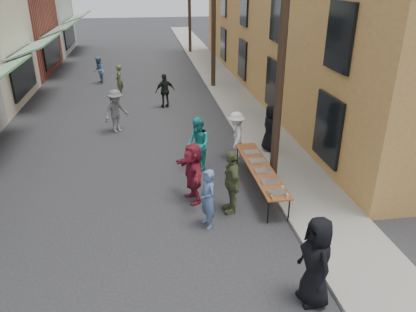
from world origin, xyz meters
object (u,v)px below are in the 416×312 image
object	(u,v)px
serving_table	(260,169)
guest_front_a	(316,262)
utility_pole_near	(283,38)
guest_front_c	(198,144)
utility_pole_mid	(214,8)
server	(271,128)
catering_tray_sausage	(277,193)

from	to	relation	value
serving_table	guest_front_a	bearing A→B (deg)	-92.55
utility_pole_near	guest_front_a	xyz separation A→B (m)	(-0.90, -5.56, -3.52)
utility_pole_near	guest_front_c	bearing A→B (deg)	157.91
utility_pole_mid	guest_front_a	bearing A→B (deg)	-92.93
utility_pole_near	server	world-z (taller)	utility_pole_near
utility_pole_mid	guest_front_a	world-z (taller)	utility_pole_mid
utility_pole_mid	guest_front_a	distance (m)	17.93
utility_pole_near	catering_tray_sausage	bearing A→B (deg)	-105.79
utility_pole_mid	guest_front_c	size ratio (longest dim) A/B	4.84
guest_front_a	server	world-z (taller)	guest_front_a
serving_table	server	size ratio (longest dim) A/B	2.28
utility_pole_mid	catering_tray_sausage	bearing A→B (deg)	-92.73
utility_pole_mid	utility_pole_near	bearing A→B (deg)	-90.00
catering_tray_sausage	guest_front_c	size ratio (longest dim) A/B	0.27
serving_table	catering_tray_sausage	bearing A→B (deg)	-90.00
serving_table	server	bearing A→B (deg)	67.33
utility_pole_mid	server	world-z (taller)	utility_pole_mid
utility_pole_mid	serving_table	bearing A→B (deg)	-93.08
utility_pole_mid	guest_front_c	distance (m)	11.84
utility_pole_near	catering_tray_sausage	xyz separation A→B (m)	(-0.69, -2.43, -3.71)
guest_front_c	server	world-z (taller)	same
utility_pole_near	catering_tray_sausage	distance (m)	4.49
guest_front_c	serving_table	bearing A→B (deg)	28.29
utility_pole_near	server	distance (m)	4.07
catering_tray_sausage	server	world-z (taller)	server
guest_front_c	server	distance (m)	3.04
guest_front_a	server	size ratio (longest dim) A/B	1.12
utility_pole_near	server	size ratio (longest dim) A/B	5.12
catering_tray_sausage	server	xyz separation A→B (m)	(1.16, 4.43, 0.19)
serving_table	guest_front_c	distance (m)	2.45
utility_pole_mid	catering_tray_sausage	world-z (taller)	utility_pole_mid
guest_front_a	guest_front_c	xyz separation A→B (m)	(-1.49, 6.53, -0.06)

